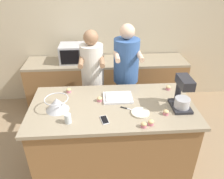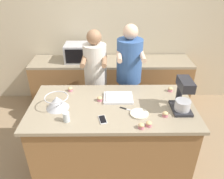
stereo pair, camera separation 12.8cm
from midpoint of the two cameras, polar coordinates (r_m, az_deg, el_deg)
ground_plane at (r=3.16m, az=-1.16°, el=-18.60°), size 16.00×16.00×0.00m
back_wall at (r=4.04m, az=-2.71°, el=15.20°), size 10.00×0.06×2.70m
island_counter at (r=2.82m, az=-1.25°, el=-12.13°), size 1.90×0.97×0.95m
back_counter at (r=4.04m, az=-2.27°, el=1.55°), size 2.80×0.60×0.91m
person_left at (r=3.22m, az=-6.12°, el=1.81°), size 0.34×0.50×1.64m
person_right at (r=3.22m, az=2.46°, el=2.56°), size 0.37×0.52×1.71m
stand_mixer at (r=2.51m, az=16.49°, el=-1.34°), size 0.20×0.30×0.38m
mixing_bowl at (r=2.51m, az=-15.61°, el=-3.60°), size 0.27×0.27×0.15m
baking_tray at (r=2.64m, az=0.14°, el=-2.05°), size 0.35×0.27×0.04m
microwave_oven at (r=3.82m, az=-11.05°, el=9.26°), size 0.44×0.38×0.30m
cell_phone at (r=2.30m, az=-3.58°, el=-7.96°), size 0.10×0.16×0.01m
drinking_glass at (r=2.30m, az=-13.02°, el=-7.42°), size 0.07×0.07×0.10m
small_plate at (r=2.41m, az=5.92°, el=-6.07°), size 0.20×0.20×0.02m
knife at (r=2.46m, az=2.81°, el=-5.12°), size 0.20×0.12×0.01m
cupcake_0 at (r=2.83m, az=-12.53°, el=-0.21°), size 0.06×0.06×0.06m
cupcake_1 at (r=2.42m, az=12.45°, el=-5.83°), size 0.06×0.06×0.06m
cupcake_2 at (r=2.90m, az=13.25°, el=0.47°), size 0.06×0.06×0.06m
cupcake_3 at (r=2.21m, az=6.65°, el=-9.15°), size 0.06×0.06×0.06m
cupcake_4 at (r=2.60m, az=-4.72°, el=-2.53°), size 0.06×0.06×0.06m
cupcake_5 at (r=2.25m, az=8.53°, el=-8.51°), size 0.06×0.06×0.06m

